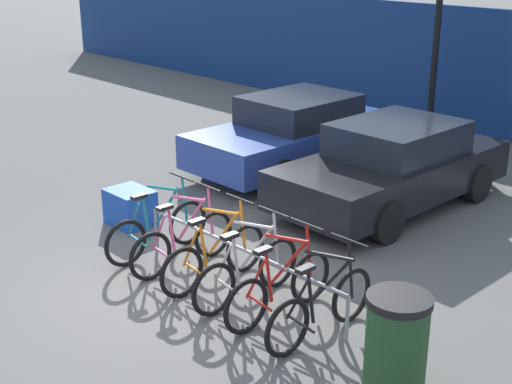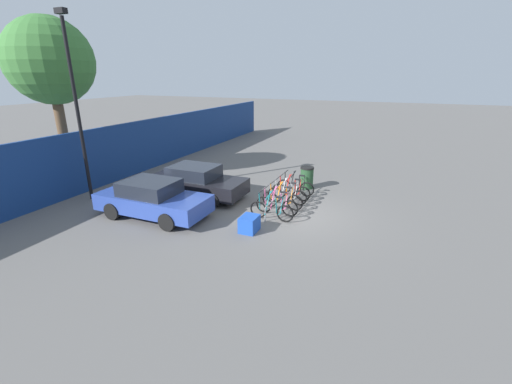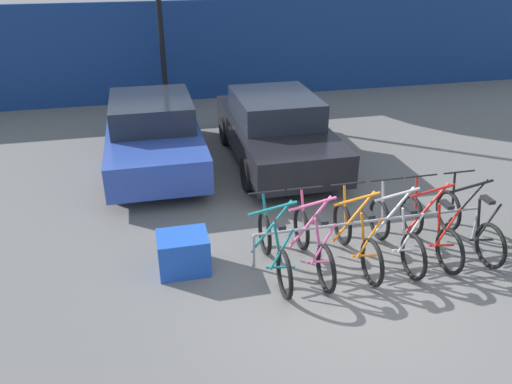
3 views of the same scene
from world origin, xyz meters
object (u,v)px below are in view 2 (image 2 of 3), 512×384
object	(u,v)px
cargo_crate	(249,224)
bicycle_red	(291,191)
trash_bin	(307,178)
bicycle_black	(295,187)
bike_rack	(281,194)
tree_behind_hoarding	(50,62)
bicycle_teal	(272,210)
car_black	(196,182)
car_blue	(153,199)
bicycle_pink	(277,205)
bicycle_silver	(287,195)
lamp_post	(76,102)
bicycle_orange	(282,200)

from	to	relation	value
cargo_crate	bicycle_red	bearing A→B (deg)	-5.70
trash_bin	cargo_crate	distance (m)	5.38
bicycle_red	bicycle_black	distance (m)	0.64
bike_rack	trash_bin	world-z (taller)	trash_bin
tree_behind_hoarding	bicycle_teal	bearing A→B (deg)	-92.28
bicycle_red	bicycle_black	xyz separation A→B (m)	(0.64, 0.00, 0.00)
bicycle_red	car_black	world-z (taller)	car_black
car_blue	bicycle_black	bearing A→B (deg)	-43.86
bicycle_pink	bicycle_silver	world-z (taller)	same
bike_rack	lamp_post	size ratio (longest dim) A/B	0.48
bicycle_black	trash_bin	size ratio (longest dim) A/B	1.66
car_blue	trash_bin	world-z (taller)	car_blue
bike_rack	car_black	xyz separation A→B (m)	(-0.43, 3.75, 0.21)
lamp_post	bicycle_red	bearing A→B (deg)	-67.66
bicycle_silver	car_black	bearing A→B (deg)	100.05
bicycle_pink	bike_rack	bearing A→B (deg)	11.55
bicycle_pink	bicycle_red	bearing A→B (deg)	2.55
lamp_post	car_black	bearing A→B (deg)	-64.04
bicycle_black	car_blue	bearing A→B (deg)	134.63
bicycle_pink	bicycle_silver	size ratio (longest dim) A/B	1.00
bicycle_teal	car_black	bearing A→B (deg)	76.05
car_black	tree_behind_hoarding	distance (m)	8.48
bike_rack	bicycle_red	distance (m)	0.88
bike_rack	bicycle_silver	size ratio (longest dim) A/B	2.07
bicycle_red	car_black	xyz separation A→B (m)	(-1.29, 3.90, 0.31)
car_black	trash_bin	world-z (taller)	car_black
trash_bin	tree_behind_hoarding	bearing A→B (deg)	108.68
car_black	trash_bin	size ratio (longest dim) A/B	4.15
car_blue	trash_bin	distance (m)	7.11
bicycle_red	lamp_post	xyz separation A→B (m)	(-3.28, 7.97, 3.68)
lamp_post	car_blue	bearing A→B (deg)	-97.50
bicycle_pink	car_blue	world-z (taller)	car_blue
car_blue	tree_behind_hoarding	world-z (taller)	tree_behind_hoarding
bicycle_pink	tree_behind_hoarding	bearing A→B (deg)	93.27
bicycle_pink	bicycle_orange	bearing A→B (deg)	2.55
tree_behind_hoarding	bicycle_pink	bearing A→B (deg)	-89.29
car_blue	car_black	size ratio (longest dim) A/B	0.99
bicycle_red	cargo_crate	distance (m)	3.59
tree_behind_hoarding	bike_rack	bearing A→B (deg)	-84.23
bike_rack	bicycle_red	size ratio (longest dim) A/B	2.07
car_blue	lamp_post	distance (m)	5.06
bicycle_teal	lamp_post	distance (m)	8.83
bike_rack	tree_behind_hoarding	bearing A→B (deg)	95.77
bicycle_silver	car_blue	world-z (taller)	car_blue
bicycle_silver	cargo_crate	size ratio (longest dim) A/B	2.44
bicycle_orange	tree_behind_hoarding	size ratio (longest dim) A/B	0.23
tree_behind_hoarding	car_black	bearing A→B (deg)	-84.62
bicycle_red	lamp_post	bearing A→B (deg)	113.22
car_black	cargo_crate	size ratio (longest dim) A/B	6.11
cargo_crate	tree_behind_hoarding	distance (m)	11.82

